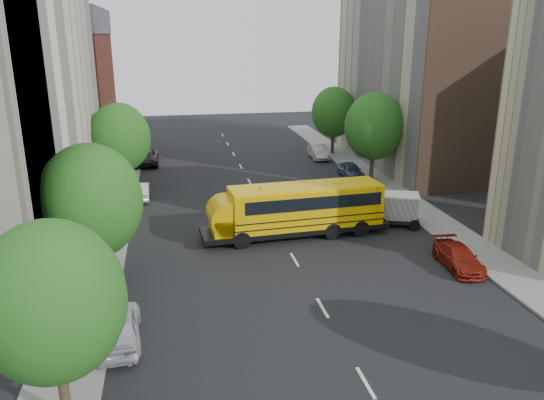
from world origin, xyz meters
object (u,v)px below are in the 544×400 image
object	(u,v)px
street_tree_1	(91,202)
parked_car_2	(145,156)
street_tree_5	(334,112)
parked_car_0	(119,326)
parked_car_4	(351,170)
parked_car_5	(318,151)
parked_car_3	(458,257)
safari_truck	(380,208)
parked_car_1	(140,191)
school_bus	(294,208)
street_tree_2	(120,138)
street_tree_0	(52,302)
street_tree_4	(374,126)

from	to	relation	value
street_tree_1	parked_car_2	world-z (taller)	street_tree_1
street_tree_5	parked_car_0	world-z (taller)	street_tree_5
parked_car_4	parked_car_5	xyz separation A→B (m)	(-0.80, 8.49, 0.05)
parked_car_5	parked_car_3	bearing A→B (deg)	-86.27
street_tree_5	safari_truck	world-z (taller)	street_tree_5
parked_car_1	parked_car_2	world-z (taller)	parked_car_2
school_bus	parked_car_4	size ratio (longest dim) A/B	3.07
street_tree_2	parked_car_2	distance (m)	11.74
street_tree_2	parked_car_5	world-z (taller)	street_tree_2
street_tree_5	street_tree_0	bearing A→B (deg)	-118.81
street_tree_5	parked_car_4	world-z (taller)	street_tree_5
street_tree_4	parked_car_1	size ratio (longest dim) A/B	1.94
street_tree_0	school_bus	bearing A→B (deg)	53.32
parked_car_1	parked_car_0	bearing A→B (deg)	89.33
street_tree_4	parked_car_3	xyz separation A→B (m)	(-1.96, -18.86, -4.44)
street_tree_2	parked_car_2	size ratio (longest dim) A/B	1.33
street_tree_0	street_tree_1	distance (m)	10.00
street_tree_1	parked_car_3	xyz separation A→B (m)	(20.04, -0.86, -4.32)
parked_car_1	parked_car_5	bearing A→B (deg)	-148.36
street_tree_0	parked_car_3	xyz separation A→B (m)	(20.04, 9.14, -4.01)
street_tree_1	street_tree_2	distance (m)	18.00
street_tree_0	street_tree_2	bearing A→B (deg)	90.00
safari_truck	street_tree_2	bearing A→B (deg)	169.48
safari_truck	street_tree_5	bearing A→B (deg)	101.50
street_tree_1	parked_car_4	size ratio (longest dim) A/B	1.91
street_tree_4	safari_truck	xyz separation A→B (m)	(-3.60, -11.02, -3.86)
street_tree_0	safari_truck	distance (m)	25.27
parked_car_1	parked_car_5	size ratio (longest dim) A/B	0.91
street_tree_2	parked_car_5	size ratio (longest dim) A/B	1.68
street_tree_2	parked_car_0	size ratio (longest dim) A/B	1.65
school_bus	parked_car_1	xyz separation A→B (m)	(-10.42, 10.59, -1.29)
parked_car_4	parked_car_2	bearing A→B (deg)	152.57
parked_car_5	parked_car_1	bearing A→B (deg)	-144.44
school_bus	parked_car_0	world-z (taller)	school_bus
safari_truck	parked_car_4	distance (m)	12.83
street_tree_4	safari_truck	bearing A→B (deg)	-108.11
street_tree_2	parked_car_3	bearing A→B (deg)	-43.26
school_bus	street_tree_0	bearing A→B (deg)	-130.74
parked_car_2	parked_car_5	world-z (taller)	parked_car_2
street_tree_5	school_bus	size ratio (longest dim) A/B	0.59
street_tree_1	school_bus	xyz separation A→B (m)	(11.82, 5.87, -2.97)
street_tree_5	parked_car_4	size ratio (longest dim) A/B	1.81
street_tree_4	parked_car_2	bearing A→B (deg)	152.04
parked_car_0	parked_car_1	distance (m)	21.68
parked_car_4	street_tree_5	bearing A→B (deg)	80.82
street_tree_4	parked_car_4	xyz separation A→B (m)	(-1.40, 1.61, -4.37)
parked_car_3	parked_car_4	world-z (taller)	parked_car_4
street_tree_0	parked_car_1	distance (m)	26.79
street_tree_5	school_bus	world-z (taller)	street_tree_5
parked_car_2	parked_car_5	distance (m)	18.42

